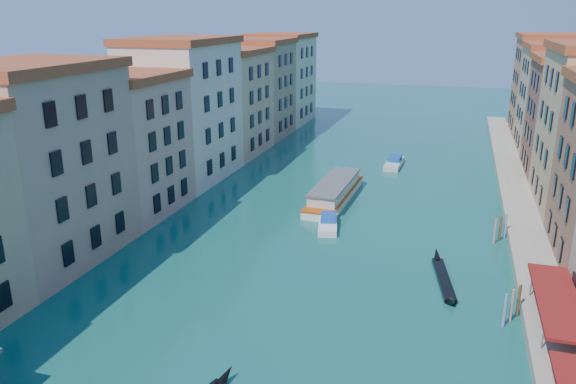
# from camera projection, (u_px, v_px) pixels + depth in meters

# --- Properties ---
(left_bank_palazzos) EXTENTS (12.80, 128.40, 21.00)m
(left_bank_palazzos) POSITION_uv_depth(u_px,v_px,m) (162.00, 122.00, 78.39)
(left_bank_palazzos) COLOR #C8B28E
(left_bank_palazzos) RESTS_ON ground
(quay) EXTENTS (4.00, 140.00, 1.00)m
(quay) POSITION_uv_depth(u_px,v_px,m) (522.00, 218.00, 68.09)
(quay) COLOR #A49884
(quay) RESTS_ON ground
(vaporetto_far) EXTENTS (4.66, 18.07, 2.67)m
(vaporetto_far) POSITION_uv_depth(u_px,v_px,m) (335.00, 191.00, 76.05)
(vaporetto_far) COLOR silver
(vaporetto_far) RESTS_ON ground
(gondola_far) EXTENTS (2.94, 11.47, 1.63)m
(gondola_far) POSITION_uv_depth(u_px,v_px,m) (443.00, 277.00, 53.25)
(gondola_far) COLOR black
(gondola_far) RESTS_ON ground
(motorboat_mid) EXTENTS (3.45, 7.06, 1.40)m
(motorboat_mid) POSITION_uv_depth(u_px,v_px,m) (328.00, 222.00, 66.59)
(motorboat_mid) COLOR white
(motorboat_mid) RESTS_ON ground
(motorboat_far) EXTENTS (2.66, 7.70, 1.58)m
(motorboat_far) POSITION_uv_depth(u_px,v_px,m) (394.00, 162.00, 93.09)
(motorboat_far) COLOR silver
(motorboat_far) RESTS_ON ground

